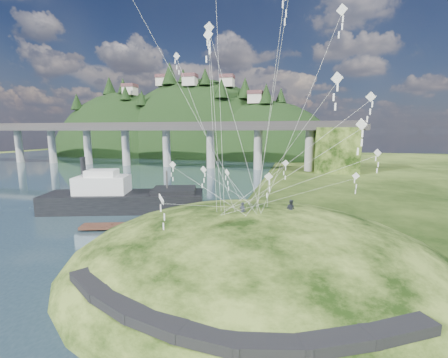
# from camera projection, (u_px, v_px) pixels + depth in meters

# --- Properties ---
(ground) EXTENTS (320.00, 320.00, 0.00)m
(ground) POSITION_uv_depth(u_px,v_px,m) (166.00, 263.00, 27.32)
(ground) COLOR black
(ground) RESTS_ON ground
(grass_hill) EXTENTS (36.00, 32.00, 13.00)m
(grass_hill) POSITION_uv_depth(u_px,v_px,m) (256.00, 278.00, 27.55)
(grass_hill) COLOR black
(grass_hill) RESTS_ON ground
(footpath) EXTENTS (22.29, 5.84, 0.83)m
(footpath) POSITION_uv_depth(u_px,v_px,m) (215.00, 318.00, 15.87)
(footpath) COLOR black
(footpath) RESTS_ON ground
(bridge) EXTENTS (160.00, 11.00, 15.00)m
(bridge) POSITION_uv_depth(u_px,v_px,m) (182.00, 138.00, 99.26)
(bridge) COLOR #2D2B2B
(bridge) RESTS_ON ground
(far_ridge) EXTENTS (153.00, 70.00, 94.50)m
(far_ridge) POSITION_uv_depth(u_px,v_px,m) (190.00, 169.00, 155.97)
(far_ridge) COLOR black
(far_ridge) RESTS_ON ground
(work_barge) EXTENTS (24.16, 12.91, 8.16)m
(work_barge) POSITION_uv_depth(u_px,v_px,m) (122.00, 197.00, 45.15)
(work_barge) COLOR black
(work_barge) RESTS_ON ground
(wooden_dock) EXTENTS (12.83, 5.89, 0.92)m
(wooden_dock) POSITION_uv_depth(u_px,v_px,m) (135.00, 226.00, 36.88)
(wooden_dock) COLOR #3A2017
(wooden_dock) RESTS_ON ground
(kite_flyers) EXTENTS (4.92, 2.92, 1.77)m
(kite_flyers) POSITION_uv_depth(u_px,v_px,m) (278.00, 200.00, 26.78)
(kite_flyers) COLOR #272A34
(kite_flyers) RESTS_ON ground
(kite_swarm) EXTENTS (21.02, 17.54, 21.35)m
(kite_swarm) POSITION_uv_depth(u_px,v_px,m) (253.00, 94.00, 24.73)
(kite_swarm) COLOR silver
(kite_swarm) RESTS_ON ground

